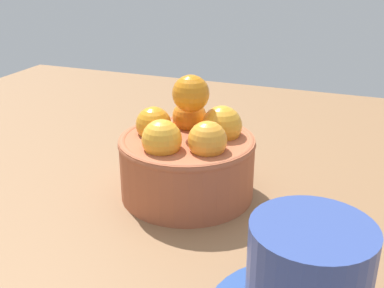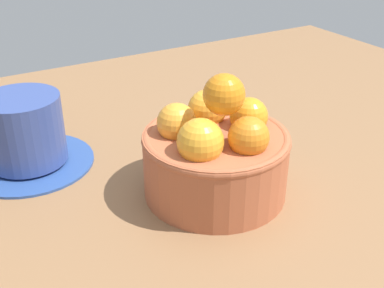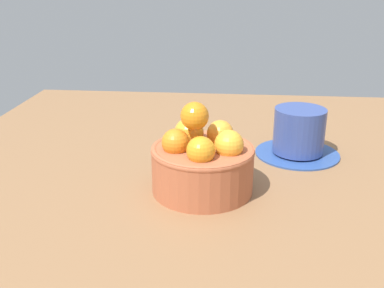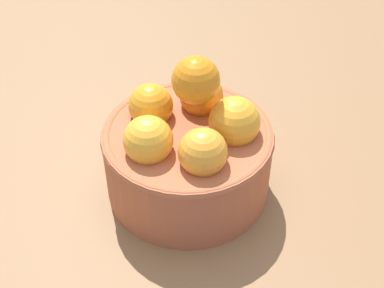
% 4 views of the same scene
% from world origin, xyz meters
% --- Properties ---
extents(ground_plane, '(1.12, 0.94, 0.04)m').
position_xyz_m(ground_plane, '(0.00, 0.00, -0.02)').
color(ground_plane, brown).
extents(terracotta_bowl, '(0.15, 0.15, 0.13)m').
position_xyz_m(terracotta_bowl, '(0.00, 0.00, 0.05)').
color(terracotta_bowl, '#AD5938').
rests_on(terracotta_bowl, ground_plane).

